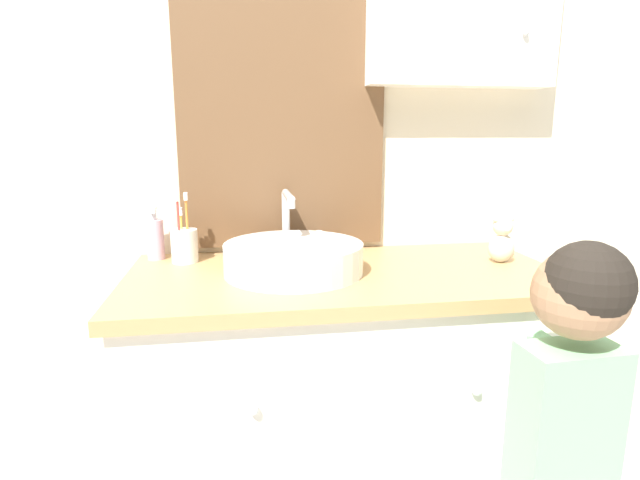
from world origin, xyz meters
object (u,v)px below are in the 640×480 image
Objects in this scene: soap_dispenser at (155,238)px; child_figure at (565,423)px; sink_basin at (294,256)px; teddy_bear at (502,240)px; toothbrush_holder at (184,244)px.

soap_dispenser is 0.16× the size of child_figure.
sink_basin is 0.73m from child_figure.
sink_basin is at bearing -178.81° from teddy_bear.
toothbrush_holder reaches higher than teddy_bear.
child_figure reaches higher than soap_dispenser.
child_figure is at bearing -45.17° from sink_basin.
sink_basin reaches higher than teddy_bear.
toothbrush_holder reaches higher than soap_dispenser.
soap_dispenser reaches higher than teddy_bear.
toothbrush_holder is at bearing -29.21° from soap_dispenser.
toothbrush_holder is 1.05m from child_figure.
soap_dispenser is at bearing 151.84° from sink_basin.
child_figure is 0.58m from teddy_bear.
sink_basin is 2.73× the size of soap_dispenser.
teddy_bear is (0.91, -0.15, 0.01)m from toothbrush_holder.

